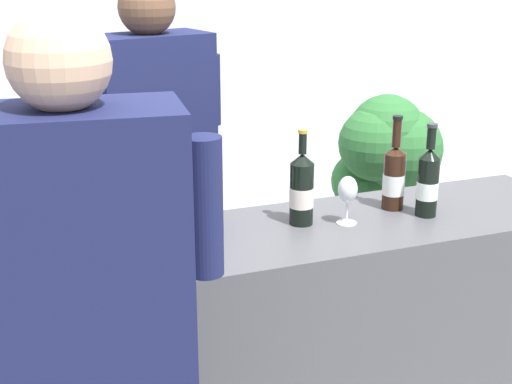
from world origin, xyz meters
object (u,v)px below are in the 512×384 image
(wine_glass, at_px, (348,192))
(wine_bottle_1, at_px, (394,177))
(wine_bottle_4, at_px, (428,182))
(person_server, at_px, (156,205))
(wine_bottle_5, at_px, (302,189))
(wine_bottle_0, at_px, (196,197))
(potted_shrub, at_px, (383,169))

(wine_glass, bearing_deg, wine_bottle_1, 19.30)
(wine_bottle_4, relative_size, person_server, 0.19)
(wine_bottle_5, distance_m, wine_glass, 0.16)
(wine_bottle_0, relative_size, potted_shrub, 0.28)
(wine_bottle_4, bearing_deg, wine_bottle_1, 124.73)
(wine_bottle_4, bearing_deg, wine_glass, 175.19)
(wine_bottle_1, bearing_deg, wine_glass, -160.70)
(wine_bottle_4, distance_m, person_server, 1.09)
(wine_bottle_4, bearing_deg, wine_bottle_0, 170.70)
(wine_bottle_0, xyz_separation_m, potted_shrub, (1.23, 0.89, -0.29))
(wine_bottle_4, bearing_deg, wine_bottle_5, 169.77)
(wine_bottle_4, xyz_separation_m, wine_glass, (-0.30, 0.03, -0.01))
(person_server, height_order, potted_shrub, person_server)
(wine_bottle_0, bearing_deg, potted_shrub, 35.75)
(wine_bottle_0, distance_m, potted_shrub, 1.55)
(wine_bottle_4, distance_m, potted_shrub, 1.14)
(person_server, bearing_deg, potted_shrub, 14.90)
(wine_bottle_0, distance_m, person_server, 0.59)
(person_server, xyz_separation_m, potted_shrub, (1.25, 0.33, -0.07))
(wine_bottle_4, relative_size, wine_glass, 1.96)
(wine_bottle_4, height_order, wine_bottle_5, same)
(wine_glass, relative_size, person_server, 0.10)
(wine_bottle_5, relative_size, person_server, 0.19)
(wine_bottle_0, xyz_separation_m, wine_glass, (0.50, -0.11, -0.01))
(wine_bottle_1, relative_size, wine_glass, 2.02)
(wine_glass, xyz_separation_m, person_server, (-0.52, 0.66, -0.20))
(wine_bottle_0, relative_size, wine_glass, 1.87)
(potted_shrub, bearing_deg, wine_glass, -126.39)
(wine_bottle_1, height_order, wine_bottle_4, wine_bottle_1)
(wine_bottle_1, height_order, wine_bottle_5, wine_bottle_1)
(wine_glass, bearing_deg, potted_shrub, 53.61)
(person_server, bearing_deg, wine_bottle_4, -40.08)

